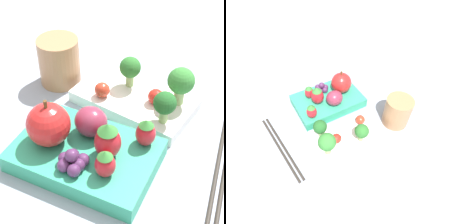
% 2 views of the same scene
% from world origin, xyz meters
% --- Properties ---
extents(ground_plane, '(4.00, 4.00, 0.00)m').
position_xyz_m(ground_plane, '(0.00, 0.00, 0.00)').
color(ground_plane, '#939EB2').
extents(bento_box_savoury, '(0.19, 0.11, 0.02)m').
position_xyz_m(bento_box_savoury, '(-0.01, 0.06, 0.01)').
color(bento_box_savoury, white).
rests_on(bento_box_savoury, ground_plane).
extents(bento_box_fruit, '(0.20, 0.14, 0.03)m').
position_xyz_m(bento_box_fruit, '(-0.01, -0.08, 0.01)').
color(bento_box_fruit, '#33A87F').
rests_on(bento_box_fruit, ground_plane).
extents(broccoli_floret_0, '(0.04, 0.04, 0.06)m').
position_xyz_m(broccoli_floret_0, '(0.05, 0.08, 0.06)').
color(broccoli_floret_0, '#93B770').
rests_on(broccoli_floret_0, bento_box_savoury).
extents(broccoli_floret_1, '(0.03, 0.03, 0.05)m').
position_xyz_m(broccoli_floret_1, '(0.05, 0.03, 0.05)').
color(broccoli_floret_1, '#93B770').
rests_on(broccoli_floret_1, bento_box_savoury).
extents(broccoli_floret_2, '(0.03, 0.03, 0.05)m').
position_xyz_m(broccoli_floret_2, '(-0.03, 0.08, 0.05)').
color(broccoli_floret_2, '#93B770').
rests_on(broccoli_floret_2, bento_box_savoury).
extents(cherry_tomato_0, '(0.02, 0.02, 0.02)m').
position_xyz_m(cherry_tomato_0, '(-0.06, 0.04, 0.03)').
color(cherry_tomato_0, red).
rests_on(cherry_tomato_0, bento_box_savoury).
extents(cherry_tomato_1, '(0.02, 0.02, 0.02)m').
position_xyz_m(cherry_tomato_1, '(0.02, 0.06, 0.03)').
color(cherry_tomato_1, red).
rests_on(cherry_tomato_1, bento_box_savoury).
extents(apple, '(0.06, 0.06, 0.07)m').
position_xyz_m(apple, '(-0.06, -0.09, 0.06)').
color(apple, red).
rests_on(apple, bento_box_fruit).
extents(strawberry_0, '(0.03, 0.03, 0.04)m').
position_xyz_m(strawberry_0, '(0.05, -0.03, 0.05)').
color(strawberry_0, red).
rests_on(strawberry_0, bento_box_fruit).
extents(strawberry_1, '(0.03, 0.03, 0.04)m').
position_xyz_m(strawberry_1, '(0.03, -0.10, 0.05)').
color(strawberry_1, red).
rests_on(strawberry_1, bento_box_fruit).
extents(strawberry_2, '(0.03, 0.03, 0.05)m').
position_xyz_m(strawberry_2, '(0.02, -0.07, 0.05)').
color(strawberry_2, red).
rests_on(strawberry_2, bento_box_fruit).
extents(plum, '(0.05, 0.04, 0.04)m').
position_xyz_m(plum, '(-0.02, -0.05, 0.05)').
color(plum, '#892D47').
rests_on(plum, bento_box_fruit).
extents(grape_cluster, '(0.04, 0.04, 0.03)m').
position_xyz_m(grape_cluster, '(-0.01, -0.11, 0.04)').
color(grape_cluster, '#562D5B').
rests_on(grape_cluster, bento_box_fruit).
extents(drinking_cup, '(0.07, 0.07, 0.08)m').
position_xyz_m(drinking_cup, '(-0.15, 0.06, 0.04)').
color(drinking_cup, tan).
rests_on(drinking_cup, ground_plane).
extents(chopsticks_pair, '(0.06, 0.21, 0.01)m').
position_xyz_m(chopsticks_pair, '(0.15, 0.01, 0.00)').
color(chopsticks_pair, '#332D28').
rests_on(chopsticks_pair, ground_plane).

